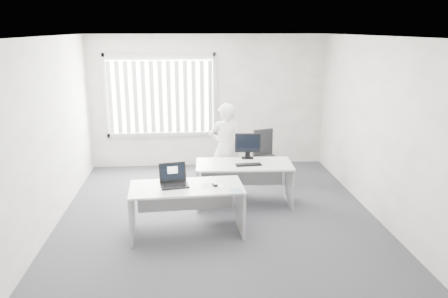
{
  "coord_description": "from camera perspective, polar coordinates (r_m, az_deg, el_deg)",
  "views": [
    {
      "loc": [
        -0.46,
        -6.23,
        2.91
      ],
      "look_at": [
        0.09,
        0.15,
        1.13
      ],
      "focal_mm": 35.0,
      "sensor_mm": 36.0,
      "label": 1
    }
  ],
  "objects": [
    {
      "name": "ground",
      "position": [
        6.89,
        -0.64,
        -9.48
      ],
      "size": [
        6.0,
        6.0,
        0.0
      ],
      "primitive_type": "plane",
      "color": "#4B4B52",
      "rests_on": "ground"
    },
    {
      "name": "wall_back",
      "position": [
        9.37,
        -2.06,
        6.21
      ],
      "size": [
        5.0,
        0.02,
        2.8
      ],
      "primitive_type": "cube",
      "color": "white",
      "rests_on": "ground"
    },
    {
      "name": "wall_front",
      "position": [
        3.6,
        2.95,
        -9.38
      ],
      "size": [
        5.0,
        0.02,
        2.8
      ],
      "primitive_type": "cube",
      "color": "white",
      "rests_on": "ground"
    },
    {
      "name": "wall_left",
      "position": [
        6.73,
        -22.43,
        1.33
      ],
      "size": [
        0.02,
        6.0,
        2.8
      ],
      "primitive_type": "cube",
      "color": "white",
      "rests_on": "ground"
    },
    {
      "name": "wall_right",
      "position": [
        7.06,
        20.0,
        2.2
      ],
      "size": [
        0.02,
        6.0,
        2.8
      ],
      "primitive_type": "cube",
      "color": "white",
      "rests_on": "ground"
    },
    {
      "name": "ceiling",
      "position": [
        6.25,
        -0.72,
        14.48
      ],
      "size": [
        5.0,
        6.0,
        0.02
      ],
      "primitive_type": "cube",
      "color": "white",
      "rests_on": "wall_back"
    },
    {
      "name": "window",
      "position": [
        9.31,
        -8.27,
        6.94
      ],
      "size": [
        2.32,
        0.06,
        1.76
      ],
      "primitive_type": "cube",
      "color": "#BBBBB7",
      "rests_on": "wall_back"
    },
    {
      "name": "blinds",
      "position": [
        9.25,
        -8.28,
        6.7
      ],
      "size": [
        2.2,
        0.1,
        1.5
      ],
      "primitive_type": null,
      "color": "white",
      "rests_on": "wall_back"
    },
    {
      "name": "desk_near",
      "position": [
        6.35,
        -4.89,
        -6.61
      ],
      "size": [
        1.65,
        0.84,
        0.73
      ],
      "rotation": [
        0.0,
        0.0,
        0.05
      ],
      "color": "white",
      "rests_on": "ground"
    },
    {
      "name": "desk_far",
      "position": [
        7.37,
        2.61,
        -3.41
      ],
      "size": [
        1.63,
        0.81,
        0.73
      ],
      "rotation": [
        0.0,
        0.0,
        -0.04
      ],
      "color": "white",
      "rests_on": "ground"
    },
    {
      "name": "office_chair",
      "position": [
        8.67,
        5.49,
        -2.03
      ],
      "size": [
        0.71,
        0.71,
        0.99
      ],
      "rotation": [
        0.0,
        0.0,
        0.31
      ],
      "color": "black",
      "rests_on": "ground"
    },
    {
      "name": "person",
      "position": [
        7.9,
        0.22,
        0.18
      ],
      "size": [
        0.64,
        0.45,
        1.64
      ],
      "primitive_type": "imported",
      "rotation": [
        0.0,
        0.0,
        3.24
      ],
      "color": "white",
      "rests_on": "ground"
    },
    {
      "name": "laptop",
      "position": [
        6.24,
        -6.51,
        -3.56
      ],
      "size": [
        0.44,
        0.41,
        0.3
      ],
      "primitive_type": null,
      "rotation": [
        0.0,
        0.0,
        0.18
      ],
      "color": "black",
      "rests_on": "desk_near"
    },
    {
      "name": "paper_sheet",
      "position": [
        6.28,
        -1.52,
        -4.79
      ],
      "size": [
        0.32,
        0.23,
        0.0
      ],
      "primitive_type": "cube",
      "rotation": [
        0.0,
        0.0,
        0.04
      ],
      "color": "white",
      "rests_on": "desk_near"
    },
    {
      "name": "mouse",
      "position": [
        6.26,
        -1.21,
        -4.64
      ],
      "size": [
        0.08,
        0.11,
        0.04
      ],
      "primitive_type": null,
      "rotation": [
        0.0,
        0.0,
        0.21
      ],
      "color": "silver",
      "rests_on": "paper_sheet"
    },
    {
      "name": "booklet",
      "position": [
        6.07,
        1.65,
        -5.49
      ],
      "size": [
        0.17,
        0.23,
        0.01
      ],
      "primitive_type": "cube",
      "rotation": [
        0.0,
        0.0,
        0.01
      ],
      "color": "white",
      "rests_on": "desk_near"
    },
    {
      "name": "keyboard",
      "position": [
        7.21,
        3.22,
        -2.06
      ],
      "size": [
        0.44,
        0.17,
        0.02
      ],
      "primitive_type": "cube",
      "rotation": [
        0.0,
        0.0,
        0.06
      ],
      "color": "black",
      "rests_on": "desk_far"
    },
    {
      "name": "monitor",
      "position": [
        7.53,
        3.11,
        0.4
      ],
      "size": [
        0.45,
        0.17,
        0.44
      ],
      "primitive_type": null,
      "rotation": [
        0.0,
        0.0,
        -0.08
      ],
      "color": "black",
      "rests_on": "desk_far"
    }
  ]
}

